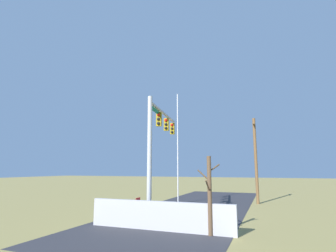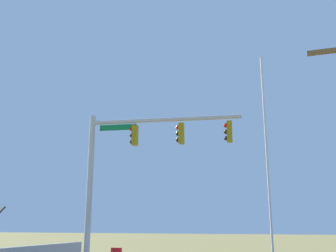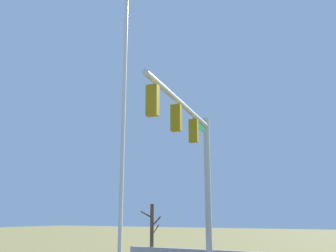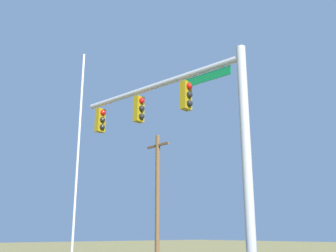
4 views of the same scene
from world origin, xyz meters
name	(u,v)px [view 4 (image 4 of 4)]	position (x,y,z in m)	size (l,w,h in m)	color
signal_mast	(188,127)	(1.21, -1.26, 5.28)	(7.21, 1.23, 7.42)	#B2B5BA
flagpole	(77,161)	(-4.82, -1.94, 4.92)	(0.10, 0.10, 9.83)	silver
utility_pole	(157,198)	(-7.42, 4.54, 3.95)	(1.90, 0.26, 7.58)	brown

